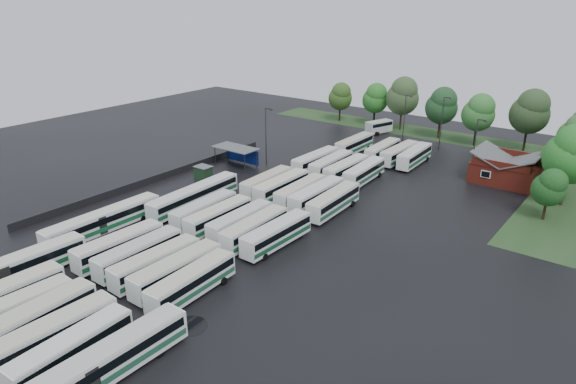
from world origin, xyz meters
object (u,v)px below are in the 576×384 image
Objects in this scene: brick_building at (505,171)px; minibus at (379,126)px; artic_bus_west_a at (9,271)px; artic_bus_east at (94,370)px.

minibus is (-31.75, 15.70, -0.33)m from brick_building.
artic_bus_west_a is 2.50× the size of minibus.
artic_bus_west_a is (-32.97, -65.83, -0.14)m from brick_building.
minibus is (-19.79, 84.97, -0.23)m from artic_bus_east.
brick_building reaches higher than artic_bus_west_a.
minibus is at bearing 103.59° from artic_bus_east.
artic_bus_east is 2.55× the size of minibus.
artic_bus_west_a reaches higher than minibus.
artic_bus_east is (-11.96, -69.27, -0.10)m from brick_building.
artic_bus_east reaches higher than minibus.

